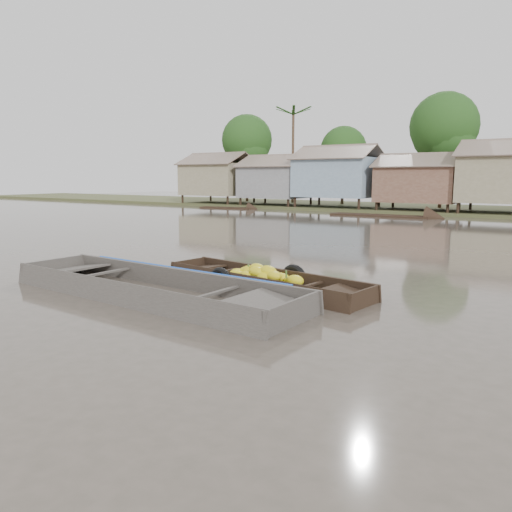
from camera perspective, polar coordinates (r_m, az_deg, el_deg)
The scene contains 3 objects.
ground at distance 11.93m, azimuth -1.82°, elevation -4.54°, with size 120.00×120.00×0.00m, color #494238.
banana_boat at distance 12.73m, azimuth 0.65°, elevation -2.87°, with size 6.04×2.32×0.84m.
viewer_boat at distance 12.07m, azimuth -11.74°, elevation -4.21°, with size 8.21×2.57×0.65m.
Camera 1 is at (6.61, -9.52, 2.82)m, focal length 35.00 mm.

